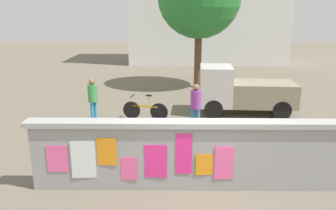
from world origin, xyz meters
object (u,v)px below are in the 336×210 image
Objects in this scene: motorcycle at (177,134)px; person_walking at (196,103)px; bicycle_near at (289,144)px; person_bystander at (93,96)px; auto_rickshaw_truck at (241,91)px; bicycle_far at (145,110)px.

person_walking is at bearing 66.15° from motorcycle.
person_bystander reaches higher than bicycle_near.
person_bystander is (-5.46, -1.26, 0.09)m from auto_rickshaw_truck.
person_bystander is at bearing -167.05° from auto_rickshaw_truck.
bicycle_far is 1.04× the size of person_bystander.
bicycle_near is at bearing -82.55° from auto_rickshaw_truck.
auto_rickshaw_truck is 5.61m from person_bystander.
bicycle_near is 1.06× the size of person_walking.
motorcycle is 1.13× the size of bicycle_far.
auto_rickshaw_truck is 2.28× the size of person_bystander.
bicycle_far is at bearing 12.97° from person_bystander.
auto_rickshaw_truck is 2.86m from person_walking.
person_bystander is (-1.80, -0.41, 0.62)m from bicycle_far.
auto_rickshaw_truck is 3.80m from bicycle_far.
auto_rickshaw_truck is 2.28× the size of person_walking.
person_walking is at bearing -131.95° from auto_rickshaw_truck.
motorcycle is at bearing -38.31° from person_bystander.
auto_rickshaw_truck reaches higher than bicycle_near.
auto_rickshaw_truck is at bearing 12.94° from bicycle_far.
motorcycle is 2.94m from bicycle_far.
auto_rickshaw_truck is at bearing 97.45° from bicycle_near.
person_walking reaches higher than motorcycle.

